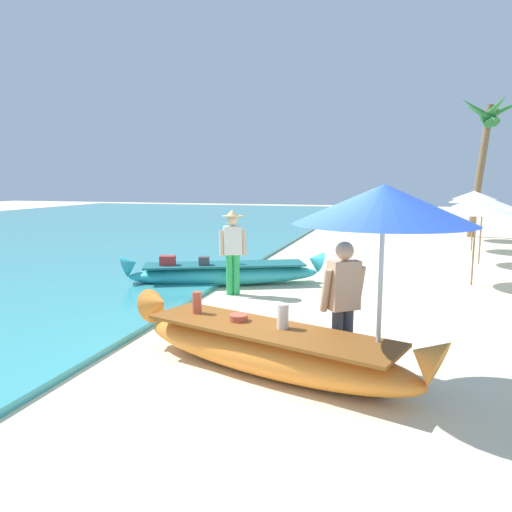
% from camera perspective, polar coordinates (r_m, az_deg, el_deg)
% --- Properties ---
extents(ground_plane, '(80.00, 80.00, 0.00)m').
position_cam_1_polar(ground_plane, '(6.30, 1.27, -12.77)').
color(ground_plane, beige).
extents(boat_orange_foreground, '(4.08, 1.97, 0.88)m').
position_cam_1_polar(boat_orange_foreground, '(5.98, 1.37, -10.75)').
color(boat_orange_foreground, orange).
rests_on(boat_orange_foreground, ground).
extents(boat_cyan_midground, '(4.35, 2.41, 0.79)m').
position_cam_1_polar(boat_cyan_midground, '(10.90, -3.72, -1.99)').
color(boat_cyan_midground, '#33B2BC').
rests_on(boat_cyan_midground, ground).
extents(person_vendor_hatted, '(0.58, 0.44, 1.74)m').
position_cam_1_polar(person_vendor_hatted, '(9.86, -2.74, 1.18)').
color(person_vendor_hatted, green).
rests_on(person_vendor_hatted, ground).
extents(person_tourist_customer, '(0.56, 0.49, 1.61)m').
position_cam_1_polar(person_tourist_customer, '(5.99, 10.17, -5.01)').
color(person_tourist_customer, '#333842').
rests_on(person_tourist_customer, ground).
extents(patio_umbrella_large, '(1.93, 1.93, 2.28)m').
position_cam_1_polar(patio_umbrella_large, '(5.31, 14.71, 5.74)').
color(patio_umbrella_large, '#B7B7BC').
rests_on(patio_umbrella_large, ground).
extents(parasol_row_0, '(1.60, 1.60, 1.91)m').
position_cam_1_polar(parasol_row_0, '(11.70, 24.39, 5.26)').
color(parasol_row_0, '#8E6B47').
rests_on(parasol_row_0, ground).
extents(parasol_row_1, '(1.60, 1.60, 1.91)m').
position_cam_1_polar(parasol_row_1, '(14.77, 25.01, 5.81)').
color(parasol_row_1, '#8E6B47').
rests_on(parasol_row_1, ground).
extents(parasol_row_2, '(1.60, 1.60, 1.91)m').
position_cam_1_polar(parasol_row_2, '(17.58, 24.22, 6.23)').
color(parasol_row_2, '#8E6B47').
rests_on(parasol_row_2, ground).
extents(parasol_row_3, '(1.60, 1.60, 1.91)m').
position_cam_1_polar(parasol_row_3, '(20.67, 24.17, 6.51)').
color(parasol_row_3, '#8E6B47').
rests_on(parasol_row_3, ground).
extents(palm_tree_mid_cluster, '(2.64, 2.86, 5.61)m').
position_cam_1_polar(palm_tree_mid_cluster, '(22.09, 25.42, 13.43)').
color(palm_tree_mid_cluster, brown).
rests_on(palm_tree_mid_cluster, ground).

